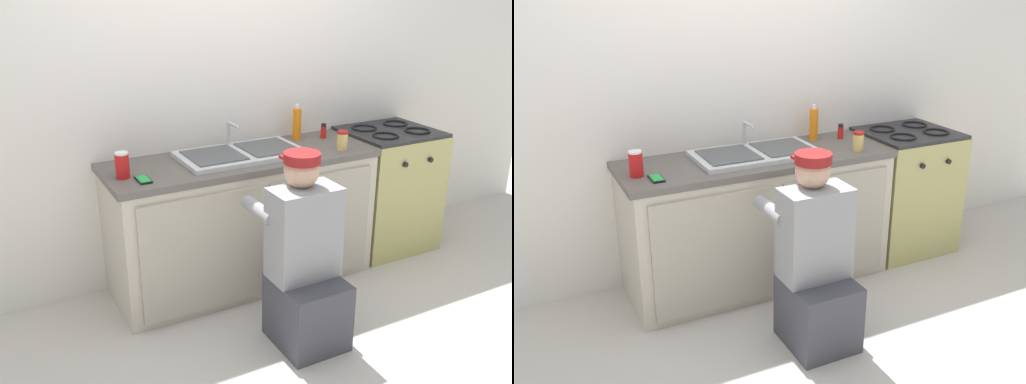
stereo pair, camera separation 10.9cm
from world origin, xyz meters
The scene contains 13 objects.
ground_plane centered at (0.00, 0.00, 0.00)m, with size 12.00×12.00×0.00m, color beige.
back_wall centered at (0.00, 0.65, 1.25)m, with size 6.00×0.10×2.50m, color silver.
counter_cabinet centered at (0.00, 0.29, 0.42)m, with size 1.73×0.62×0.84m.
countertop centered at (0.00, 0.30, 0.87)m, with size 1.77×0.62×0.04m, color #5B5651.
sink_double_basin centered at (0.00, 0.30, 0.91)m, with size 0.80×0.44×0.19m.
stove_range centered at (1.22, 0.30, 0.46)m, with size 0.66×0.62×0.92m.
plumber_person centered at (0.00, -0.48, 0.46)m, with size 0.42×0.61×1.10m.
soap_bottle_orange centered at (0.52, 0.48, 1.00)m, with size 0.06×0.06×0.25m.
spice_bottle_red centered at (0.71, 0.42, 0.94)m, with size 0.04×0.04×0.10m.
cell_phone centered at (-0.69, 0.15, 0.89)m, with size 0.07×0.14×0.01m.
spice_bottle_pepper centered at (-0.76, 0.33, 0.94)m, with size 0.04×0.04×0.10m.
soda_cup_red centered at (-0.78, 0.25, 0.96)m, with size 0.08×0.08×0.15m.
condiment_jar centered at (0.65, 0.12, 0.95)m, with size 0.07×0.07×0.13m.
Camera 2 is at (-1.44, -2.87, 1.97)m, focal length 40.00 mm.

